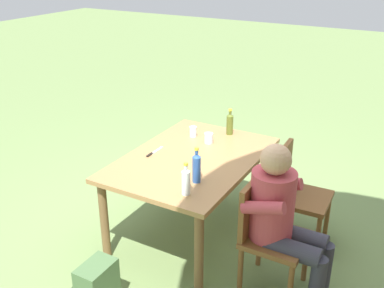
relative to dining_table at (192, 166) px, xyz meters
name	(u,v)px	position (x,y,z in m)	size (l,w,h in m)	color
ground_plane	(192,231)	(0.00, 0.00, -0.66)	(24.00, 24.00, 0.00)	#6B844C
dining_table	(192,166)	(0.00, 0.00, 0.00)	(1.51, 1.04, 0.75)	#A37547
chair_far_right	(266,230)	(0.34, 0.82, -0.17)	(0.44, 0.44, 0.87)	brown
chair_far_left	(295,190)	(-0.34, 0.82, -0.17)	(0.46, 0.46, 0.87)	brown
person_in_white_shirt	(282,214)	(0.34, 0.93, -0.01)	(0.47, 0.61, 1.18)	#B7424C
bottle_clear	(186,181)	(0.57, 0.27, 0.20)	(0.06, 0.06, 0.25)	white
bottle_blue	(197,167)	(0.37, 0.25, 0.21)	(0.06, 0.06, 0.29)	#2D56A3
bottle_olive	(230,123)	(-0.62, 0.06, 0.20)	(0.06, 0.06, 0.26)	#566623
cup_glass	(209,138)	(-0.34, -0.02, 0.14)	(0.08, 0.08, 0.09)	silver
cup_white	(193,132)	(-0.40, -0.21, 0.14)	(0.07, 0.07, 0.10)	white
table_knife	(154,152)	(0.09, -0.33, 0.09)	(0.24, 0.02, 0.01)	silver
backpack_by_near_side	(97,288)	(1.18, -0.10, -0.47)	(0.28, 0.25, 0.39)	#47663D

